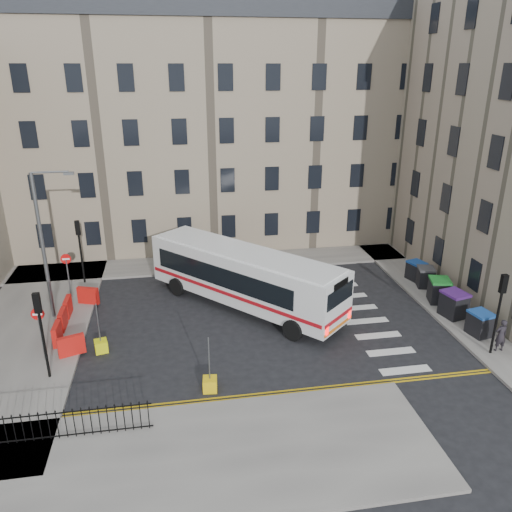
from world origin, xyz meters
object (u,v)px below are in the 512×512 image
object	(u,v)px
wheelie_bin_b	(454,304)
bollard_yellow	(101,346)
wheelie_bin_c	(439,290)
wheelie_bin_d	(425,277)
bollard_chevron	(210,384)
wheelie_bin_e	(416,271)
streetlamp	(42,245)
pedestrian	(501,335)
wheelie_bin_a	(480,323)
bus	(244,275)

from	to	relation	value
wheelie_bin_b	bollard_yellow	xyz separation A→B (m)	(-18.78, -0.29, -0.57)
wheelie_bin_c	wheelie_bin_d	size ratio (longest dim) A/B	1.14
wheelie_bin_c	bollard_chevron	size ratio (longest dim) A/B	2.56
wheelie_bin_c	bollard_yellow	size ratio (longest dim) A/B	2.56
wheelie_bin_e	wheelie_bin_c	bearing A→B (deg)	-110.21
wheelie_bin_d	bollard_yellow	bearing A→B (deg)	-152.56
streetlamp	wheelie_bin_d	size ratio (longest dim) A/B	6.04
wheelie_bin_c	pedestrian	distance (m)	5.51
streetlamp	wheelie_bin_e	xyz separation A→B (m)	(22.09, 1.40, -3.58)
wheelie_bin_d	bollard_yellow	size ratio (longest dim) A/B	2.25
wheelie_bin_a	bollard_chevron	xyz separation A→B (m)	(-14.04, -2.20, -0.49)
wheelie_bin_c	wheelie_bin_e	xyz separation A→B (m)	(0.20, 3.26, -0.11)
bus	bollard_yellow	size ratio (longest dim) A/B	18.43
streetlamp	wheelie_bin_a	size ratio (longest dim) A/B	6.20
wheelie_bin_d	bollard_chevron	xyz separation A→B (m)	(-14.15, -8.28, -0.48)
bollard_yellow	streetlamp	bearing A→B (deg)	127.00
bollard_chevron	pedestrian	bearing A→B (deg)	2.54
wheelie_bin_b	wheelie_bin_c	world-z (taller)	wheelie_bin_b
bollard_yellow	pedestrian	bearing A→B (deg)	-10.08
wheelie_bin_c	wheelie_bin_b	bearing A→B (deg)	-77.94
pedestrian	bollard_chevron	world-z (taller)	pedestrian
wheelie_bin_a	bollard_yellow	world-z (taller)	wheelie_bin_a
wheelie_bin_c	bus	bearing A→B (deg)	-172.38
streetlamp	wheelie_bin_d	world-z (taller)	streetlamp
wheelie_bin_a	wheelie_bin_e	distance (m)	7.20
streetlamp	wheelie_bin_a	bearing A→B (deg)	-14.74
bus	bollard_chevron	distance (m)	8.32
streetlamp	wheelie_bin_b	bearing A→B (deg)	-9.61
streetlamp	bollard_yellow	xyz separation A→B (m)	(3.00, -3.98, -4.04)
wheelie_bin_c	bollard_chevron	xyz separation A→B (m)	(-13.89, -6.13, -0.56)
wheelie_bin_d	wheelie_bin_e	bearing A→B (deg)	107.97
wheelie_bin_c	pedestrian	world-z (taller)	pedestrian
wheelie_bin_a	bollard_yellow	xyz separation A→B (m)	(-19.04, 1.82, -0.49)
wheelie_bin_e	bus	bearing A→B (deg)	171.66
wheelie_bin_e	streetlamp	bearing A→B (deg)	166.97
wheelie_bin_c	wheelie_bin_d	xyz separation A→B (m)	(0.26, 2.15, -0.08)
wheelie_bin_b	wheelie_bin_c	size ratio (longest dim) A/B	1.00
streetlamp	bollard_chevron	bearing A→B (deg)	-45.00
wheelie_bin_d	bollard_chevron	world-z (taller)	wheelie_bin_d
bus	pedestrian	xyz separation A→B (m)	(11.46, -7.10, -0.96)
wheelie_bin_d	wheelie_bin_e	distance (m)	1.12
wheelie_bin_e	bollard_yellow	distance (m)	19.84
wheelie_bin_a	streetlamp	bearing A→B (deg)	154.10
bus	wheelie_bin_d	size ratio (longest dim) A/B	8.21
wheelie_bin_b	wheelie_bin_d	size ratio (longest dim) A/B	1.14
bus	wheelie_bin_a	size ratio (longest dim) A/B	8.42
bus	pedestrian	distance (m)	13.52
streetlamp	bollard_yellow	bearing A→B (deg)	-53.00
wheelie_bin_a	wheelie_bin_e	xyz separation A→B (m)	(0.06, 7.20, -0.03)
wheelie_bin_b	bollard_chevron	bearing A→B (deg)	-176.41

